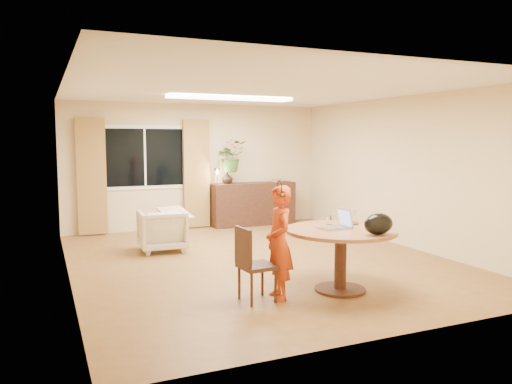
% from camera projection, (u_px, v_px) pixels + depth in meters
% --- Properties ---
extents(floor, '(6.50, 6.50, 0.00)m').
position_uv_depth(floor, '(259.00, 260.00, 7.70)').
color(floor, brown).
rests_on(floor, ground).
extents(ceiling, '(6.50, 6.50, 0.00)m').
position_uv_depth(ceiling, '(259.00, 90.00, 7.43)').
color(ceiling, white).
rests_on(ceiling, wall_back).
extents(wall_back, '(5.50, 0.00, 5.50)m').
position_uv_depth(wall_back, '(197.00, 166.00, 10.53)').
color(wall_back, '#C9B782').
rests_on(wall_back, floor).
extents(wall_left, '(0.00, 6.50, 6.50)m').
position_uv_depth(wall_left, '(66.00, 183.00, 6.48)').
color(wall_left, '#C9B782').
rests_on(wall_left, floor).
extents(wall_right, '(0.00, 6.50, 6.50)m').
position_uv_depth(wall_right, '(404.00, 172.00, 8.65)').
color(wall_right, '#C9B782').
rests_on(wall_right, floor).
extents(window, '(1.70, 0.03, 1.30)m').
position_uv_depth(window, '(145.00, 157.00, 10.06)').
color(window, white).
rests_on(window, wall_back).
extents(curtain_left, '(0.55, 0.08, 2.25)m').
position_uv_depth(curtain_left, '(91.00, 177.00, 9.61)').
color(curtain_left, olive).
rests_on(curtain_left, wall_back).
extents(curtain_right, '(0.55, 0.08, 2.25)m').
position_uv_depth(curtain_right, '(196.00, 174.00, 10.44)').
color(curtain_right, olive).
rests_on(curtain_right, wall_back).
extents(ceiling_panel, '(2.20, 0.35, 0.05)m').
position_uv_depth(ceiling_panel, '(231.00, 98.00, 8.53)').
color(ceiling_panel, white).
rests_on(ceiling_panel, ceiling).
extents(dining_table, '(1.36, 1.36, 0.77)m').
position_uv_depth(dining_table, '(341.00, 242.00, 6.09)').
color(dining_table, brown).
rests_on(dining_table, floor).
extents(dining_chair, '(0.45, 0.42, 0.87)m').
position_uv_depth(dining_chair, '(257.00, 264.00, 5.72)').
color(dining_chair, black).
rests_on(dining_chair, floor).
extents(child, '(0.53, 0.39, 1.33)m').
position_uv_depth(child, '(279.00, 243.00, 5.79)').
color(child, red).
rests_on(child, floor).
extents(laptop, '(0.40, 0.29, 0.25)m').
position_uv_depth(laptop, '(334.00, 218.00, 6.07)').
color(laptop, '#B7B7BC').
rests_on(laptop, dining_table).
extents(tumbler, '(0.09, 0.09, 0.11)m').
position_uv_depth(tumbler, '(329.00, 220.00, 6.39)').
color(tumbler, white).
rests_on(tumbler, dining_table).
extents(wine_glass, '(0.08, 0.08, 0.18)m').
position_uv_depth(wine_glass, '(354.00, 217.00, 6.41)').
color(wine_glass, white).
rests_on(wine_glass, dining_table).
extents(pot_lid, '(0.26, 0.26, 0.04)m').
position_uv_depth(pot_lid, '(350.00, 223.00, 6.42)').
color(pot_lid, white).
rests_on(pot_lid, dining_table).
extents(handbag, '(0.41, 0.29, 0.25)m').
position_uv_depth(handbag, '(378.00, 224.00, 5.69)').
color(handbag, black).
rests_on(handbag, dining_table).
extents(armchair, '(0.77, 0.79, 0.69)m').
position_uv_depth(armchair, '(162.00, 230.00, 8.34)').
color(armchair, beige).
rests_on(armchair, floor).
extents(throw, '(0.56, 0.64, 0.03)m').
position_uv_depth(throw, '(175.00, 209.00, 8.34)').
color(throw, beige).
rests_on(throw, armchair).
extents(sideboard, '(1.85, 0.45, 0.92)m').
position_uv_depth(sideboard, '(253.00, 204.00, 10.87)').
color(sideboard, black).
rests_on(sideboard, floor).
extents(vase, '(0.24, 0.24, 0.25)m').
position_uv_depth(vase, '(227.00, 178.00, 10.57)').
color(vase, black).
rests_on(vase, sideboard).
extents(bouquet, '(0.71, 0.66, 0.66)m').
position_uv_depth(bouquet, '(231.00, 156.00, 10.56)').
color(bouquet, '#2F6E29').
rests_on(bouquet, vase).
extents(book_stack, '(0.21, 0.18, 0.08)m').
position_uv_depth(book_stack, '(277.00, 180.00, 11.04)').
color(book_stack, olive).
rests_on(book_stack, sideboard).
extents(desk_lamp, '(0.17, 0.17, 0.36)m').
position_uv_depth(desk_lamp, '(217.00, 176.00, 10.42)').
color(desk_lamp, black).
rests_on(desk_lamp, sideboard).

